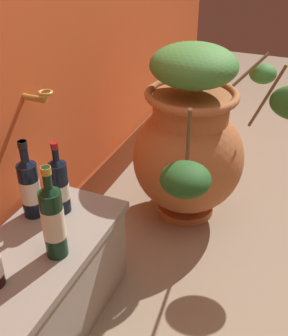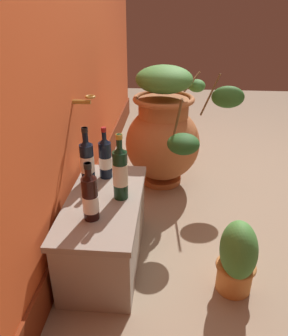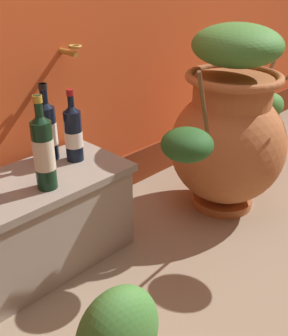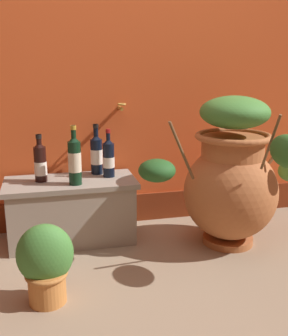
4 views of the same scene
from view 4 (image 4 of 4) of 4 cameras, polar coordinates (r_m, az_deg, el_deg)
ground_plane at (r=1.95m, az=6.50°, el=-18.97°), size 7.00×7.00×0.00m
back_wall at (r=2.79m, az=-1.62°, el=19.03°), size 4.40×0.33×2.60m
terracotta_urn at (r=2.46m, az=12.11°, el=-1.28°), size 1.08×0.85×0.89m
stone_ledge at (r=2.56m, az=-9.98°, el=-5.49°), size 0.78×0.37×0.38m
wine_bottle_left at (r=2.53m, az=-4.91°, el=1.50°), size 0.07×0.07×0.30m
wine_bottle_middle at (r=2.60m, az=-6.59°, el=2.05°), size 0.08×0.08×0.32m
wine_bottle_right at (r=2.39m, az=-9.56°, el=1.19°), size 0.08×0.08×0.34m
wine_bottle_back at (r=2.49m, az=-14.14°, el=0.84°), size 0.07×0.07×0.28m
potted_shrub at (r=1.95m, az=-13.43°, el=-12.69°), size 0.25×0.19×0.38m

